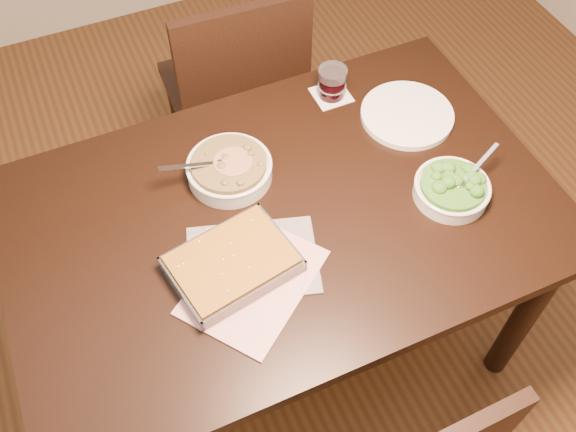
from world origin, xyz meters
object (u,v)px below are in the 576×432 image
object	(u,v)px
dinner_plate	(407,115)
chair_far	(237,90)
wine_tumbler	(332,82)
stew_bowl	(229,169)
broccoli_bowl	(452,189)
baking_dish	(232,264)
table	(283,233)

from	to	relation	value
dinner_plate	chair_far	bearing A→B (deg)	120.94
wine_tumbler	dinner_plate	size ratio (longest dim) A/B	0.35
stew_bowl	broccoli_bowl	xyz separation A→B (m)	(0.50, -0.29, -0.00)
broccoli_bowl	stew_bowl	bearing A→B (deg)	149.72
dinner_plate	chair_far	distance (m)	0.67
stew_bowl	baking_dish	bearing A→B (deg)	-109.52
wine_tumbler	dinner_plate	xyz separation A→B (m)	(0.16, -0.17, -0.04)
broccoli_bowl	baking_dish	xyz separation A→B (m)	(-0.59, 0.02, -0.00)
stew_bowl	baking_dish	world-z (taller)	stew_bowl
stew_bowl	wine_tumbler	bearing A→B (deg)	23.87
table	stew_bowl	bearing A→B (deg)	115.88
stew_bowl	wine_tumbler	distance (m)	0.42
wine_tumbler	dinner_plate	distance (m)	0.23
broccoli_bowl	chair_far	bearing A→B (deg)	108.81
dinner_plate	stew_bowl	bearing A→B (deg)	-179.92
baking_dish	chair_far	bearing A→B (deg)	58.48
broccoli_bowl	baking_dish	world-z (taller)	broccoli_bowl
chair_far	baking_dish	bearing A→B (deg)	71.70
chair_far	wine_tumbler	bearing A→B (deg)	116.75
broccoli_bowl	chair_far	distance (m)	0.91
baking_dish	stew_bowl	bearing A→B (deg)	59.88
baking_dish	wine_tumbler	distance (m)	0.65
broccoli_bowl	dinner_plate	distance (m)	0.29
broccoli_bowl	baking_dish	size ratio (longest dim) A/B	0.68
stew_bowl	table	bearing A→B (deg)	-64.12
baking_dish	dinner_plate	distance (m)	0.69
dinner_plate	table	bearing A→B (deg)	-160.28
chair_far	dinner_plate	bearing A→B (deg)	123.55
baking_dish	dinner_plate	bearing A→B (deg)	12.76
broccoli_bowl	dinner_plate	bearing A→B (deg)	82.07
stew_bowl	dinner_plate	xyz separation A→B (m)	(0.54, 0.00, -0.02)
wine_tumbler	dinner_plate	bearing A→B (deg)	-46.93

